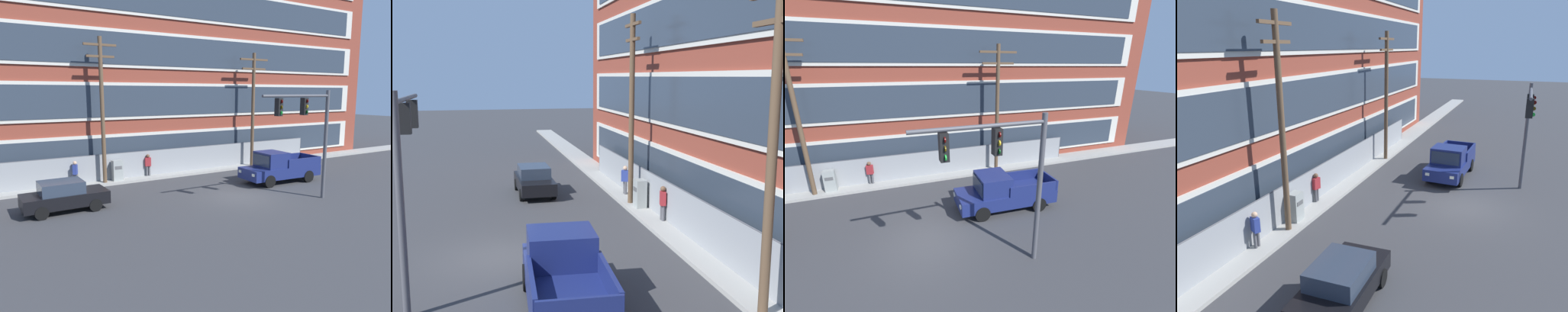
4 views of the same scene
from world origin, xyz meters
TOP-DOWN VIEW (x-y plane):
  - ground_plane at (0.00, 0.00)m, footprint 160.00×160.00m
  - sidewalk_building_side at (0.00, 7.24)m, footprint 80.00×1.69m
  - brick_mill_building at (1.02, 13.58)m, footprint 40.12×11.59m
  - chain_link_fence at (-0.84, 7.42)m, footprint 26.71×0.06m
  - traffic_signal_mast at (2.63, -2.55)m, footprint 4.74×0.43m
  - pickup_truck_navy at (4.47, 1.64)m, footprint 5.54×2.35m
  - sedan_black at (-9.19, 2.44)m, footprint 4.17×1.95m
  - utility_pole_near_corner at (-5.69, 6.83)m, footprint 2.06×0.26m
  - utility_pole_midblock at (6.28, 6.62)m, footprint 2.63×0.26m
  - electrical_cabinet at (-4.78, 7.02)m, footprint 0.66×0.51m
  - pedestrian_near_cabinet at (-7.49, 7.11)m, footprint 0.39×0.46m
  - pedestrian_by_fence at (-2.46, 7.26)m, footprint 0.45×0.33m

SIDE VIEW (x-z plane):
  - ground_plane at x=0.00m, z-range 0.00..0.00m
  - sidewalk_building_side at x=0.00m, z-range 0.00..0.16m
  - electrical_cabinet at x=-4.78m, z-range 0.00..1.51m
  - sedan_black at x=-9.19m, z-range 0.02..1.58m
  - pickup_truck_navy at x=4.47m, z-range -0.07..2.02m
  - pedestrian_near_cabinet at x=-7.49m, z-range 0.13..1.82m
  - pedestrian_by_fence at x=-2.46m, z-range 0.13..1.82m
  - chain_link_fence at x=-0.84m, z-range 0.02..1.94m
  - traffic_signal_mast at x=2.63m, z-range 1.23..7.28m
  - utility_pole_midblock at x=6.28m, z-range 0.50..9.42m
  - utility_pole_near_corner at x=-5.69m, z-range 0.41..9.72m
  - brick_mill_building at x=1.02m, z-range 0.01..17.67m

